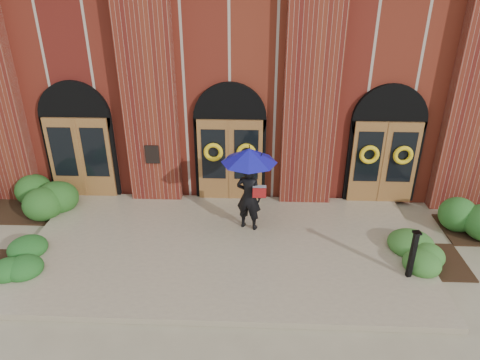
{
  "coord_description": "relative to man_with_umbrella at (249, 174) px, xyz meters",
  "views": [
    {
      "loc": [
        0.78,
        -8.91,
        6.4
      ],
      "look_at": [
        0.37,
        1.0,
        1.59
      ],
      "focal_mm": 32.0,
      "sensor_mm": 36.0,
      "label": 1
    }
  ],
  "objects": [
    {
      "name": "metal_post",
      "position": [
        3.7,
        -1.94,
        -0.99
      ],
      "size": [
        0.19,
        0.19,
        1.19
      ],
      "rotation": [
        0.0,
        0.0,
        0.18
      ],
      "color": "black",
      "rests_on": "landing"
    },
    {
      "name": "landing",
      "position": [
        -0.6,
        -0.88,
        -1.69
      ],
      "size": [
        10.0,
        5.3,
        0.15
      ],
      "primitive_type": "cube",
      "color": "tan",
      "rests_on": "ground"
    },
    {
      "name": "hedge_front_right",
      "position": [
        4.5,
        -1.18,
        -1.49
      ],
      "size": [
        1.52,
        1.3,
        0.54
      ],
      "primitive_type": "ellipsoid",
      "color": "#2D5E22",
      "rests_on": "ground"
    },
    {
      "name": "hedge_front_left",
      "position": [
        -5.7,
        -1.82,
        -1.52
      ],
      "size": [
        1.35,
        1.15,
        0.48
      ],
      "primitive_type": "ellipsoid",
      "color": "#1D511C",
      "rests_on": "ground"
    },
    {
      "name": "ground",
      "position": [
        -0.6,
        -1.03,
        -1.76
      ],
      "size": [
        90.0,
        90.0,
        0.0
      ],
      "primitive_type": "plane",
      "color": "gray",
      "rests_on": "ground"
    },
    {
      "name": "hedge_wall_left",
      "position": [
        -6.75,
        0.84,
        -1.33
      ],
      "size": [
        3.37,
        1.35,
        0.87
      ],
      "primitive_type": "ellipsoid",
      "color": "#224F1A",
      "rests_on": "ground"
    },
    {
      "name": "man_with_umbrella",
      "position": [
        0.0,
        0.0,
        0.0
      ],
      "size": [
        1.83,
        1.83,
        2.3
      ],
      "rotation": [
        0.0,
        0.0,
        2.82
      ],
      "color": "black",
      "rests_on": "landing"
    },
    {
      "name": "church_building",
      "position": [
        -0.6,
        7.75,
        1.74
      ],
      "size": [
        16.2,
        12.53,
        7.0
      ],
      "color": "maroon",
      "rests_on": "ground"
    }
  ]
}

